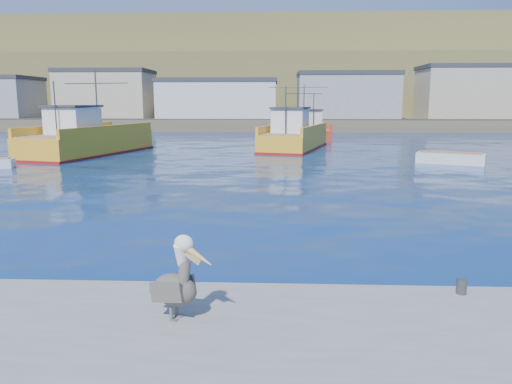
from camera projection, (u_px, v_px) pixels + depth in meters
The scene contains 8 objects.
ground at pixel (299, 261), 13.26m from camera, with size 260.00×260.00×0.00m, color navy.
dock_bollards at pixel (337, 284), 9.77m from camera, with size 36.20×0.20×0.30m.
far_shore at pixel (281, 81), 119.00m from camera, with size 200.00×81.00×24.00m.
trawler_yellow_a at pixel (87, 140), 39.86m from camera, with size 7.45×13.65×6.73m.
trawler_yellow_b at pixel (294, 137), 44.46m from camera, with size 6.75×12.12×6.54m.
boat_orange at pixel (307, 130), 56.91m from camera, with size 5.29×8.98×6.10m.
skiff_mid at pixel (450, 159), 34.13m from camera, with size 4.64×3.19×0.96m.
pelican at pixel (177, 283), 8.47m from camera, with size 1.20×0.74×1.51m.
Camera 1 is at (-0.58, -12.75, 4.18)m, focal length 35.00 mm.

